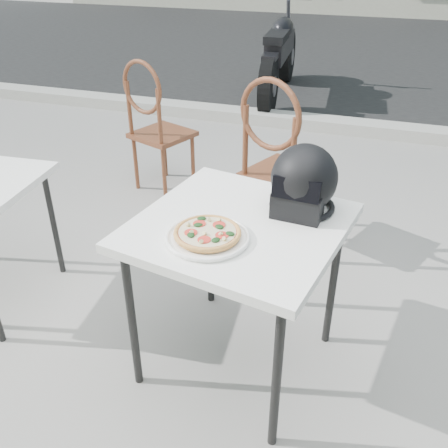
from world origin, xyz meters
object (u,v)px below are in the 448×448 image
(cafe_table_main, at_px, (239,237))
(cafe_chair_main, at_px, (278,157))
(plate, at_px, (207,237))
(helmet, at_px, (303,183))
(pizza, at_px, (207,233))
(motorcycle, at_px, (280,57))
(cafe_chair_side, at_px, (154,121))

(cafe_table_main, height_order, cafe_chair_main, cafe_chair_main)
(plate, height_order, helmet, helmet)
(helmet, bearing_deg, cafe_chair_main, 113.02)
(plate, xyz_separation_m, cafe_chair_main, (0.01, 1.20, -0.16))
(plate, relative_size, pizza, 1.11)
(cafe_table_main, relative_size, helmet, 3.03)
(pizza, bearing_deg, motorcycle, 98.86)
(plate, bearing_deg, cafe_chair_main, 89.35)
(cafe_table_main, xyz_separation_m, cafe_chair_main, (-0.06, 1.04, -0.08))
(cafe_table_main, bearing_deg, motorcycle, 100.18)
(cafe_chair_main, bearing_deg, cafe_chair_side, -2.14)
(pizza, distance_m, helmet, 0.47)
(cafe_table_main, relative_size, cafe_chair_main, 0.84)
(cafe_chair_side, relative_size, motorcycle, 0.48)
(helmet, distance_m, cafe_chair_side, 1.92)
(pizza, bearing_deg, cafe_chair_side, 121.09)
(pizza, height_order, cafe_chair_side, cafe_chair_side)
(cafe_chair_main, relative_size, cafe_chair_side, 1.08)
(cafe_chair_main, relative_size, motorcycle, 0.51)
(cafe_chair_main, bearing_deg, helmet, 131.83)
(cafe_chair_side, height_order, motorcycle, motorcycle)
(plate, xyz_separation_m, pizza, (0.00, 0.00, 0.02))
(helmet, bearing_deg, plate, -125.86)
(plate, relative_size, cafe_chair_main, 0.33)
(pizza, relative_size, motorcycle, 0.16)
(cafe_table_main, distance_m, cafe_chair_main, 1.05)
(plate, height_order, cafe_chair_side, cafe_chair_side)
(cafe_table_main, xyz_separation_m, motorcycle, (-0.78, 4.36, -0.22))
(cafe_table_main, relative_size, motorcycle, 0.43)
(plate, relative_size, motorcycle, 0.17)
(cafe_table_main, height_order, motorcycle, motorcycle)
(cafe_chair_main, bearing_deg, motorcycle, -54.26)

